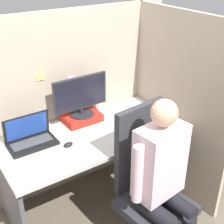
# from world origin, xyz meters

# --- Properties ---
(cubicle_panel_back) EXTENTS (2.00, 0.05, 1.66)m
(cubicle_panel_back) POSITION_xyz_m (-0.00, 0.75, 0.83)
(cubicle_panel_back) COLOR tan
(cubicle_panel_back) RESTS_ON ground
(cubicle_panel_right) EXTENTS (0.04, 1.37, 1.66)m
(cubicle_panel_right) POSITION_xyz_m (0.78, 0.29, 0.83)
(cubicle_panel_right) COLOR tan
(cubicle_panel_right) RESTS_ON ground
(desk) EXTENTS (1.50, 0.72, 0.74)m
(desk) POSITION_xyz_m (0.00, 0.36, 0.56)
(desk) COLOR #B7B7B2
(desk) RESTS_ON ground
(paper_box) EXTENTS (0.31, 0.22, 0.07)m
(paper_box) POSITION_xyz_m (0.03, 0.58, 0.77)
(paper_box) COLOR red
(paper_box) RESTS_ON desk
(monitor) EXTENTS (0.49, 0.21, 0.34)m
(monitor) POSITION_xyz_m (0.03, 0.58, 0.98)
(monitor) COLOR #232328
(monitor) RESTS_ON paper_box
(laptop) EXTENTS (0.36, 0.21, 0.23)m
(laptop) POSITION_xyz_m (-0.46, 0.49, 0.78)
(laptop) COLOR black
(laptop) RESTS_ON desk
(mouse) EXTENTS (0.07, 0.05, 0.03)m
(mouse) POSITION_xyz_m (-0.24, 0.29, 0.75)
(mouse) COLOR black
(mouse) RESTS_ON desk
(stapler) EXTENTS (0.04, 0.17, 0.06)m
(stapler) POSITION_xyz_m (0.69, 0.30, 0.76)
(stapler) COLOR #A31919
(stapler) RESTS_ON desk
(carrot_toy) EXTENTS (0.05, 0.16, 0.05)m
(carrot_toy) POSITION_xyz_m (0.27, 0.19, 0.76)
(carrot_toy) COLOR orange
(carrot_toy) RESTS_ON desk
(office_chair) EXTENTS (0.53, 0.57, 1.12)m
(office_chair) POSITION_xyz_m (0.14, -0.20, 0.55)
(office_chair) COLOR #2D2D33
(office_chair) RESTS_ON ground
(person) EXTENTS (0.48, 0.45, 1.27)m
(person) POSITION_xyz_m (0.12, -0.37, 0.73)
(person) COLOR black
(person) RESTS_ON ground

